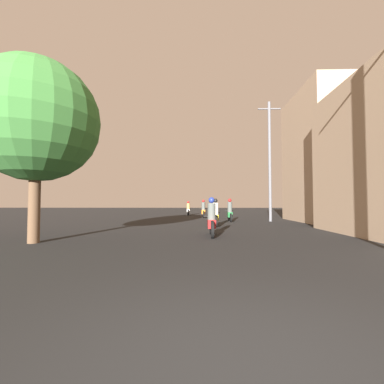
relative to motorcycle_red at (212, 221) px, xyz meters
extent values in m
plane|color=black|center=(-0.10, -8.29, -0.61)|extent=(120.00, 120.00, 0.00)
cylinder|color=black|center=(0.00, 0.70, -0.28)|extent=(0.10, 0.66, 0.66)
cylinder|color=black|center=(0.00, -0.65, -0.28)|extent=(0.10, 0.66, 0.66)
cube|color=red|center=(0.00, 0.03, -0.12)|extent=(0.30, 0.93, 0.32)
cylinder|color=black|center=(0.00, 0.47, 0.14)|extent=(0.60, 0.04, 0.04)
cylinder|color=#4C514C|center=(0.00, -0.07, 0.37)|extent=(0.32, 0.32, 0.65)
sphere|color=navy|center=(0.00, -0.07, 0.81)|extent=(0.24, 0.24, 0.24)
cylinder|color=black|center=(0.41, 4.92, -0.29)|extent=(0.10, 0.65, 0.65)
cylinder|color=black|center=(0.41, 3.61, -0.29)|extent=(0.10, 0.65, 0.65)
cube|color=gold|center=(0.41, 4.26, -0.12)|extent=(0.30, 0.94, 0.32)
cylinder|color=black|center=(0.41, 4.69, 0.14)|extent=(0.60, 0.04, 0.04)
cylinder|color=silver|center=(0.41, 4.17, 0.37)|extent=(0.32, 0.32, 0.66)
sphere|color=black|center=(0.41, 4.17, 0.81)|extent=(0.24, 0.24, 0.24)
cylinder|color=black|center=(1.64, 8.55, -0.32)|extent=(0.10, 0.59, 0.59)
cylinder|color=black|center=(1.64, 7.21, -0.32)|extent=(0.10, 0.59, 0.59)
cube|color=#1E6B33|center=(1.64, 7.88, -0.14)|extent=(0.30, 0.81, 0.35)
cylinder|color=black|center=(1.64, 8.31, 0.13)|extent=(0.60, 0.04, 0.04)
cylinder|color=#4C514C|center=(1.64, 7.80, 0.39)|extent=(0.32, 0.32, 0.71)
sphere|color=#A51919|center=(1.64, 7.80, 0.86)|extent=(0.24, 0.24, 0.24)
cylinder|color=black|center=(-0.14, 13.10, -0.31)|extent=(0.10, 0.61, 0.61)
cylinder|color=black|center=(-0.14, 11.64, -0.31)|extent=(0.10, 0.61, 0.61)
cube|color=orange|center=(-0.14, 12.37, -0.12)|extent=(0.30, 0.78, 0.37)
cylinder|color=black|center=(-0.14, 12.84, 0.16)|extent=(0.60, 0.04, 0.04)
cylinder|color=#4C514C|center=(-0.14, 12.29, 0.39)|extent=(0.32, 0.32, 0.65)
sphere|color=#A51919|center=(-0.14, 12.29, 0.84)|extent=(0.24, 0.24, 0.24)
cylinder|color=black|center=(-1.65, 17.22, -0.33)|extent=(0.10, 0.57, 0.57)
cylinder|color=black|center=(-1.65, 15.89, -0.33)|extent=(0.10, 0.57, 0.57)
cube|color=silver|center=(-1.65, 16.55, -0.16)|extent=(0.30, 0.77, 0.33)
cylinder|color=black|center=(-1.65, 16.98, 0.10)|extent=(0.60, 0.04, 0.04)
cylinder|color=#B28E47|center=(-1.65, 16.48, 0.31)|extent=(0.32, 0.32, 0.61)
sphere|color=#A51919|center=(-1.65, 16.48, 0.73)|extent=(0.24, 0.24, 0.24)
cube|color=tan|center=(8.55, 7.63, 3.87)|extent=(4.56, 6.45, 8.97)
cylinder|color=slate|center=(4.49, 7.91, 3.63)|extent=(0.20, 0.20, 8.49)
cylinder|color=slate|center=(4.49, 7.91, 7.38)|extent=(1.60, 0.10, 0.10)
cylinder|color=brown|center=(-5.94, -1.92, 0.71)|extent=(0.36, 0.36, 2.65)
sphere|color=#387533|center=(-5.94, -1.92, 3.47)|extent=(4.10, 4.10, 4.10)
camera|label=1|loc=(-0.47, -10.25, 0.73)|focal=24.00mm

